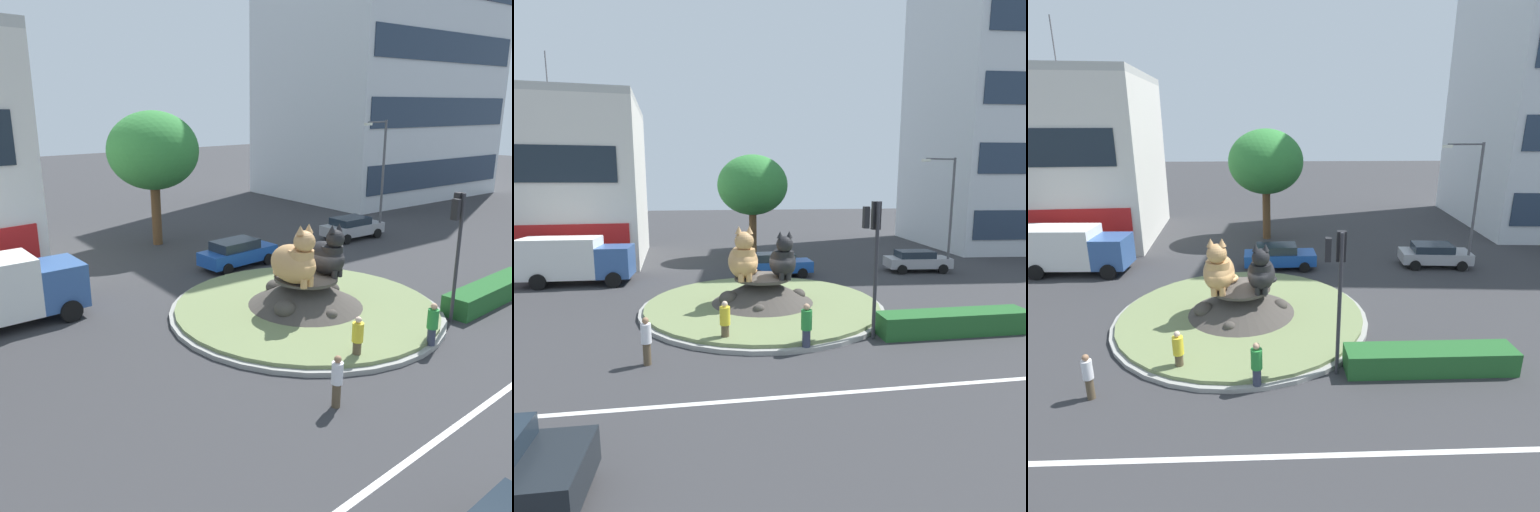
% 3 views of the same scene
% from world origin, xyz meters
% --- Properties ---
extents(ground_plane, '(160.00, 160.00, 0.00)m').
position_xyz_m(ground_plane, '(0.00, 0.00, 0.00)').
color(ground_plane, '#333335').
extents(lane_centreline, '(112.00, 0.20, 0.01)m').
position_xyz_m(lane_centreline, '(0.00, -8.61, 0.00)').
color(lane_centreline, silver).
rests_on(lane_centreline, ground).
extents(roundabout_island, '(11.51, 11.51, 1.57)m').
position_xyz_m(roundabout_island, '(-0.01, 0.00, 0.50)').
color(roundabout_island, gray).
rests_on(roundabout_island, ground).
extents(cat_statue_calico, '(1.50, 2.45, 2.51)m').
position_xyz_m(cat_statue_calico, '(-0.92, -0.28, 2.48)').
color(cat_statue_calico, tan).
rests_on(cat_statue_calico, roundabout_island).
extents(cat_statue_black, '(1.41, 2.24, 2.24)m').
position_xyz_m(cat_statue_black, '(0.94, -0.29, 2.39)').
color(cat_statue_black, black).
rests_on(cat_statue_black, roundabout_island).
extents(traffic_light_mast, '(0.75, 0.50, 5.28)m').
position_xyz_m(traffic_light_mast, '(3.61, -4.56, 3.86)').
color(traffic_light_mast, '#2D2D33').
rests_on(traffic_light_mast, ground).
extents(clipped_hedge_strip, '(6.20, 1.20, 0.90)m').
position_xyz_m(clipped_hedge_strip, '(7.10, -4.57, 0.45)').
color(clipped_hedge_strip, '#235B28').
rests_on(clipped_hedge_strip, ground).
extents(broadleaf_tree_behind_island, '(5.58, 5.58, 8.23)m').
position_xyz_m(broadleaf_tree_behind_island, '(1.16, 14.17, 5.82)').
color(broadleaf_tree_behind_island, brown).
rests_on(broadleaf_tree_behind_island, ground).
extents(streetlight_arm, '(2.47, 0.45, 7.61)m').
position_xyz_m(streetlight_arm, '(13.13, 6.12, 4.44)').
color(streetlight_arm, '#4C4C51').
rests_on(streetlight_arm, ground).
extents(pedestrian_yellow_shirt, '(0.39, 0.39, 1.68)m').
position_xyz_m(pedestrian_yellow_shirt, '(-2.00, -4.40, 0.88)').
color(pedestrian_yellow_shirt, brown).
rests_on(pedestrian_yellow_shirt, ground).
extents(pedestrian_green_shirt, '(0.39, 0.39, 1.77)m').
position_xyz_m(pedestrian_green_shirt, '(0.83, -5.50, 0.93)').
color(pedestrian_green_shirt, '#33384C').
rests_on(pedestrian_green_shirt, ground).
extents(pedestrian_white_shirt, '(0.34, 0.34, 1.64)m').
position_xyz_m(pedestrian_white_shirt, '(-4.64, -5.79, 0.86)').
color(pedestrian_white_shirt, brown).
rests_on(pedestrian_white_shirt, ground).
extents(hatchback_near_shophouse, '(4.40, 2.34, 1.44)m').
position_xyz_m(hatchback_near_shophouse, '(11.66, 7.09, 0.77)').
color(hatchback_near_shophouse, '#99999E').
rests_on(hatchback_near_shophouse, ground).
extents(parked_car_right, '(4.41, 2.04, 1.52)m').
position_xyz_m(parked_car_right, '(1.92, 7.01, 0.80)').
color(parked_car_right, '#19479E').
rests_on(parked_car_right, ground).
extents(delivery_box_truck, '(6.31, 2.75, 2.81)m').
position_xyz_m(delivery_box_truck, '(-10.35, 6.68, 1.53)').
color(delivery_box_truck, '#335693').
rests_on(delivery_box_truck, ground).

